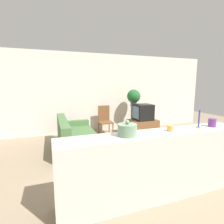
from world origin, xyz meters
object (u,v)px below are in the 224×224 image
television (143,112)px  wooden_chair (105,119)px  couch (76,139)px  potted_plant (134,97)px  decorative_bowl (127,130)px

television → wooden_chair: (-1.08, 0.66, -0.28)m
wooden_chair → couch: bearing=-133.7°
couch → wooden_chair: bearing=46.3°
couch → potted_plant: (2.19, 1.15, 0.95)m
potted_plant → decorative_bowl: potted_plant is taller
decorative_bowl → couch: bearing=99.3°
couch → television: television is taller
potted_plant → decorative_bowl: bearing=-117.8°
couch → decorative_bowl: decorative_bowl is taller
wooden_chair → television: bearing=-31.7°
wooden_chair → decorative_bowl: decorative_bowl is taller
television → wooden_chair: 1.30m
television → decorative_bowl: 3.37m
couch → television: 2.33m
wooden_chair → potted_plant: (1.05, -0.04, 0.73)m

